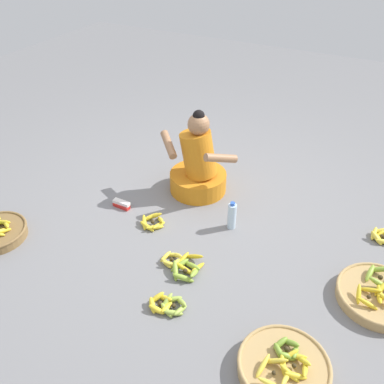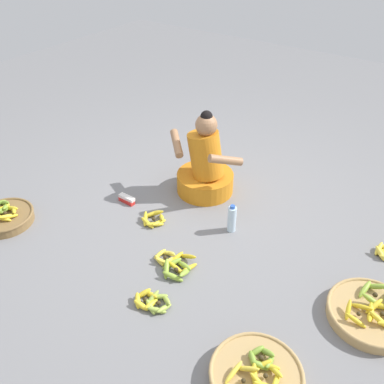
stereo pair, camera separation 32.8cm
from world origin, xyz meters
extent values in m
plane|color=slate|center=(0.00, 0.00, 0.00)|extent=(10.00, 10.00, 0.00)
cylinder|color=orange|center=(-0.20, 0.30, 0.09)|extent=(0.52, 0.52, 0.18)
cylinder|color=orange|center=(-0.20, 0.30, 0.38)|extent=(0.37, 0.30, 0.45)
sphere|color=#9E704C|center=(-0.20, 0.30, 0.67)|extent=(0.19, 0.19, 0.19)
sphere|color=black|center=(-0.20, 0.30, 0.75)|extent=(0.10, 0.10, 0.10)
cylinder|color=#9E704C|center=(-0.44, 0.20, 0.46)|extent=(0.27, 0.26, 0.16)
cylinder|color=#9E704C|center=(0.06, 0.20, 0.46)|extent=(0.24, 0.29, 0.16)
cylinder|color=tan|center=(1.48, -0.30, 0.04)|extent=(0.55, 0.55, 0.07)
torus|color=tan|center=(1.48, -0.30, 0.07)|extent=(0.57, 0.57, 0.02)
ellipsoid|color=yellow|center=(1.48, -0.29, 0.10)|extent=(0.09, 0.15, 0.09)
ellipsoid|color=yellow|center=(1.48, -0.34, 0.10)|extent=(0.08, 0.15, 0.06)
ellipsoid|color=#8CAD38|center=(1.45, -0.12, 0.11)|extent=(0.17, 0.06, 0.10)
ellipsoid|color=#8CAD38|center=(1.39, -0.18, 0.10)|extent=(0.06, 0.17, 0.07)
ellipsoid|color=#8CAD38|center=(1.47, -0.26, 0.11)|extent=(0.16, 0.05, 0.09)
sphere|color=#382D19|center=(1.46, -0.19, 0.10)|extent=(0.03, 0.03, 0.03)
ellipsoid|color=gold|center=(1.48, -0.39, 0.10)|extent=(0.05, 0.15, 0.09)
ellipsoid|color=gold|center=(1.42, -0.34, 0.10)|extent=(0.15, 0.03, 0.07)
ellipsoid|color=gold|center=(1.36, -0.41, 0.10)|extent=(0.06, 0.15, 0.09)
ellipsoid|color=gold|center=(1.42, -0.47, 0.10)|extent=(0.15, 0.03, 0.07)
sphere|color=#382D19|center=(1.42, -0.40, 0.10)|extent=(0.03, 0.03, 0.03)
ellipsoid|color=yellow|center=(-1.23, -1.06, 0.11)|extent=(0.06, 0.17, 0.09)
ellipsoid|color=yellow|center=(-1.26, -0.98, 0.11)|extent=(0.16, 0.11, 0.08)
ellipsoid|color=yellow|center=(-1.31, -0.97, 0.11)|extent=(0.17, 0.05, 0.08)
cylinder|color=tan|center=(1.07, -1.12, 0.04)|extent=(0.52, 0.52, 0.08)
torus|color=tan|center=(1.07, -1.12, 0.08)|extent=(0.54, 0.54, 0.02)
ellipsoid|color=yellow|center=(1.19, -1.11, 0.11)|extent=(0.05, 0.14, 0.07)
ellipsoid|color=yellow|center=(1.15, -1.07, 0.11)|extent=(0.14, 0.09, 0.08)
ellipsoid|color=yellow|center=(1.11, -1.06, 0.11)|extent=(0.14, 0.06, 0.07)
ellipsoid|color=yellow|center=(1.08, -1.08, 0.11)|extent=(0.11, 0.12, 0.08)
ellipsoid|color=yellow|center=(1.07, -1.15, 0.11)|extent=(0.10, 0.13, 0.07)
ellipsoid|color=yellow|center=(1.12, -1.18, 0.11)|extent=(0.14, 0.05, 0.08)
ellipsoid|color=yellow|center=(1.15, -1.17, 0.11)|extent=(0.14, 0.09, 0.07)
sphere|color=#382D19|center=(1.13, -1.12, 0.11)|extent=(0.03, 0.03, 0.03)
ellipsoid|color=olive|center=(1.11, -1.03, 0.11)|extent=(0.04, 0.12, 0.07)
ellipsoid|color=olive|center=(1.07, -0.99, 0.11)|extent=(0.12, 0.06, 0.07)
ellipsoid|color=olive|center=(1.01, -1.01, 0.11)|extent=(0.08, 0.12, 0.06)
ellipsoid|color=olive|center=(1.02, -1.07, 0.11)|extent=(0.11, 0.11, 0.06)
ellipsoid|color=olive|center=(1.08, -1.08, 0.11)|extent=(0.12, 0.08, 0.08)
sphere|color=#382D19|center=(1.06, -1.04, 0.11)|extent=(0.03, 0.03, 0.03)
ellipsoid|color=yellow|center=(1.11, -1.22, 0.12)|extent=(0.04, 0.15, 0.09)
ellipsoid|color=yellow|center=(1.02, -1.15, 0.12)|extent=(0.15, 0.06, 0.09)
ellipsoid|color=yellow|center=(0.97, -1.20, 0.11)|extent=(0.05, 0.16, 0.07)
ellipsoid|color=yellow|center=(1.05, -1.28, 0.11)|extent=(0.16, 0.04, 0.06)
sphere|color=#382D19|center=(1.04, -1.21, 0.11)|extent=(0.03, 0.03, 0.03)
ellipsoid|color=yellow|center=(1.40, 0.38, 0.03)|extent=(0.08, 0.11, 0.07)
ellipsoid|color=yellow|center=(1.40, 0.33, 0.02)|extent=(0.09, 0.11, 0.06)
ellipsoid|color=yellow|center=(1.39, 0.42, 0.03)|extent=(0.14, 0.09, 0.08)
ellipsoid|color=yellow|center=(1.36, 0.37, 0.03)|extent=(0.04, 0.14, 0.08)
ellipsoid|color=yellow|center=(1.38, 0.32, 0.04)|extent=(0.13, 0.11, 0.09)
ellipsoid|color=yellow|center=(1.44, 0.31, 0.03)|extent=(0.14, 0.09, 0.06)
sphere|color=#382D19|center=(1.42, 0.36, 0.03)|extent=(0.03, 0.03, 0.03)
ellipsoid|color=#8CAD38|center=(0.28, -0.69, 0.04)|extent=(0.06, 0.17, 0.10)
ellipsoid|color=#8CAD38|center=(0.22, -0.63, 0.03)|extent=(0.17, 0.08, 0.07)
ellipsoid|color=#8CAD38|center=(0.14, -0.67, 0.03)|extent=(0.11, 0.16, 0.07)
ellipsoid|color=#8CAD38|center=(0.15, -0.74, 0.04)|extent=(0.12, 0.16, 0.10)
ellipsoid|color=#8CAD38|center=(0.23, -0.77, 0.03)|extent=(0.17, 0.09, 0.08)
sphere|color=#382D19|center=(0.21, -0.70, 0.03)|extent=(0.04, 0.04, 0.04)
ellipsoid|color=yellow|center=(0.11, -0.64, 0.03)|extent=(0.03, 0.12, 0.07)
ellipsoid|color=yellow|center=(0.07, -0.59, 0.03)|extent=(0.12, 0.07, 0.08)
ellipsoid|color=yellow|center=(0.04, -0.59, 0.02)|extent=(0.13, 0.06, 0.05)
ellipsoid|color=yellow|center=(0.00, -0.63, 0.02)|extent=(0.05, 0.12, 0.05)
ellipsoid|color=yellow|center=(0.04, -0.69, 0.02)|extent=(0.13, 0.07, 0.05)
ellipsoid|color=yellow|center=(0.07, -0.69, 0.03)|extent=(0.13, 0.07, 0.07)
sphere|color=#382D19|center=(0.06, -0.64, 0.03)|extent=(0.03, 0.03, 0.03)
ellipsoid|color=gold|center=(0.27, -0.62, 0.03)|extent=(0.06, 0.17, 0.06)
ellipsoid|color=gold|center=(0.20, -0.54, 0.03)|extent=(0.16, 0.04, 0.09)
ellipsoid|color=gold|center=(0.13, -0.60, 0.02)|extent=(0.06, 0.17, 0.06)
ellipsoid|color=gold|center=(0.20, -0.68, 0.03)|extent=(0.16, 0.04, 0.07)
sphere|color=#382D19|center=(0.20, -0.61, 0.03)|extent=(0.03, 0.03, 0.03)
ellipsoid|color=yellow|center=(-0.23, -0.34, 0.03)|extent=(0.06, 0.16, 0.07)
ellipsoid|color=yellow|center=(-0.25, -0.29, 0.04)|extent=(0.14, 0.13, 0.09)
ellipsoid|color=yellow|center=(-0.33, -0.27, 0.04)|extent=(0.15, 0.09, 0.10)
ellipsoid|color=yellow|center=(-0.35, -0.29, 0.03)|extent=(0.13, 0.14, 0.07)
ellipsoid|color=yellow|center=(-0.36, -0.37, 0.03)|extent=(0.12, 0.15, 0.08)
ellipsoid|color=yellow|center=(-0.31, -0.40, 0.03)|extent=(0.16, 0.06, 0.06)
ellipsoid|color=yellow|center=(-0.25, -0.38, 0.03)|extent=(0.13, 0.14, 0.06)
sphere|color=#382D19|center=(-0.30, -0.33, 0.03)|extent=(0.03, 0.03, 0.03)
ellipsoid|color=#9EB747|center=(0.34, -1.02, 0.03)|extent=(0.06, 0.14, 0.06)
ellipsoid|color=#9EB747|center=(0.32, -0.96, 0.03)|extent=(0.13, 0.10, 0.08)
ellipsoid|color=#9EB747|center=(0.25, -0.96, 0.02)|extent=(0.13, 0.10, 0.05)
ellipsoid|color=#9EB747|center=(0.23, -1.00, 0.03)|extent=(0.05, 0.14, 0.08)
ellipsoid|color=#9EB747|center=(0.26, -1.06, 0.02)|extent=(0.13, 0.09, 0.06)
ellipsoid|color=#9EB747|center=(0.32, -1.06, 0.03)|extent=(0.13, 0.10, 0.06)
sphere|color=#382D19|center=(0.29, -1.01, 0.03)|extent=(0.03, 0.03, 0.03)
ellipsoid|color=yellow|center=(0.25, -1.04, 0.02)|extent=(0.05, 0.13, 0.06)
ellipsoid|color=yellow|center=(0.21, -0.98, 0.03)|extent=(0.13, 0.05, 0.07)
ellipsoid|color=yellow|center=(0.15, -1.01, 0.03)|extent=(0.10, 0.12, 0.08)
ellipsoid|color=yellow|center=(0.16, -1.07, 0.03)|extent=(0.11, 0.12, 0.07)
ellipsoid|color=yellow|center=(0.20, -1.09, 0.03)|extent=(0.13, 0.05, 0.07)
sphere|color=#382D19|center=(0.20, -1.04, 0.03)|extent=(0.03, 0.03, 0.03)
cylinder|color=silver|center=(0.29, -0.06, 0.11)|extent=(0.07, 0.07, 0.23)
cylinder|color=#2D59B7|center=(0.29, -0.06, 0.24)|extent=(0.04, 0.04, 0.02)
cube|color=red|center=(-0.67, -0.26, 0.01)|extent=(0.16, 0.06, 0.03)
cube|color=white|center=(-0.67, -0.25, 0.04)|extent=(0.16, 0.05, 0.03)
camera|label=1|loc=(1.25, -2.58, 2.25)|focal=39.21mm
camera|label=2|loc=(1.53, -2.41, 2.25)|focal=39.21mm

